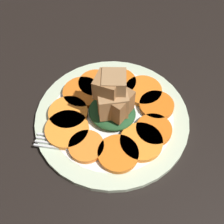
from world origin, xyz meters
The scene contains 15 objects.
table_slab centered at (0.00, 0.00, 1.00)cm, with size 120.00×120.00×2.00cm, color black.
plate centered at (0.00, 0.00, 2.52)cm, with size 25.97×25.97×1.05cm.
carrot_slice_0 centered at (6.17, 4.80, 3.56)cm, with size 5.94×5.94×0.92cm, color #D76215.
carrot_slice_1 centered at (2.93, 6.90, 3.56)cm, with size 6.57×6.57×0.92cm, color orange.
carrot_slice_2 centered at (-1.85, 6.85, 3.56)cm, with size 6.36×6.36×0.92cm, color #D66114.
carrot_slice_3 centered at (-5.47, 4.81, 3.56)cm, with size 6.29×6.29×0.92cm, color orange.
carrot_slice_4 centered at (-6.74, 1.95, 3.56)cm, with size 6.82×6.82×0.92cm, color orange.
carrot_slice_5 centered at (-6.76, -2.91, 3.56)cm, with size 6.61×6.61×0.92cm, color orange.
carrot_slice_6 centered at (-5.30, -5.82, 3.56)cm, with size 7.08×7.08×0.92cm, color orange.
carrot_slice_7 centered at (-1.02, -7.26, 3.56)cm, with size 5.53×5.53×0.92cm, color orange.
carrot_slice_8 centered at (3.95, -6.31, 3.56)cm, with size 6.31×6.31×0.92cm, color orange.
carrot_slice_9 centered at (6.40, -2.94, 3.56)cm, with size 6.75×6.75×0.92cm, color orange.
carrot_slice_10 centered at (7.42, 0.17, 3.56)cm, with size 5.84×5.84×0.92cm, color orange.
center_pile centered at (0.09, 0.11, 6.98)cm, with size 8.00×7.28×9.11cm.
fork centered at (-1.07, -6.96, 3.30)cm, with size 17.20×6.77×0.40cm.
Camera 1 is at (11.28, -24.38, 42.10)cm, focal length 45.00 mm.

